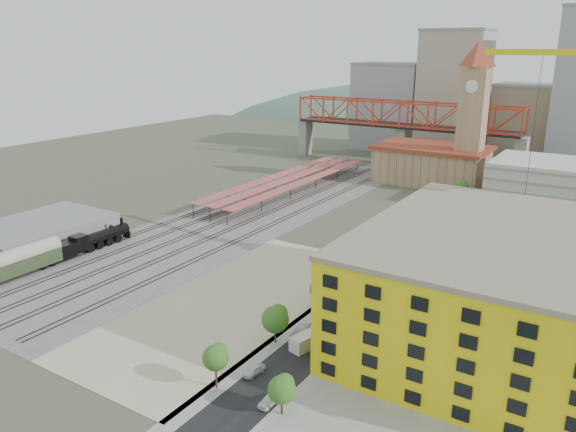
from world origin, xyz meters
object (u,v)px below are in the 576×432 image
Objects in this scene: construction_building at (510,290)px; site_trailer_b at (341,313)px; clock_tower at (474,102)px; car_0 at (254,371)px; site_trailer_d at (379,282)px; site_trailer_a at (313,338)px; site_trailer_c at (362,296)px; coach at (15,262)px; locomotive at (92,241)px.

site_trailer_b is at bearing -164.40° from construction_building.
clock_tower reaches higher than car_0.
site_trailer_b is at bearing 89.04° from car_0.
site_trailer_d reaches higher than site_trailer_b.
site_trailer_c is at bearing 103.58° from site_trailer_a.
site_trailer_b is at bearing 103.58° from site_trailer_a.
site_trailer_b is (8.00, -107.26, -27.35)m from clock_tower.
clock_tower reaches higher than coach.
clock_tower is 95.47m from site_trailer_d.
clock_tower is at bearing 98.95° from car_0.
clock_tower is 1.03× the size of construction_building.
site_trailer_a is at bearing -86.09° from clock_tower.
site_trailer_a is at bearing -146.65° from construction_building.
car_0 is at bearing -100.14° from site_trailer_d.
locomotive reaches higher than site_trailer_c.
site_trailer_a is 0.91× the size of site_trailer_b.
car_0 is at bearing -104.81° from site_trailer_c.
coach is at bearing -157.46° from site_trailer_d.
site_trailer_a is 2.29× the size of car_0.
site_trailer_c is at bearing 7.20° from locomotive.
site_trailer_c is at bearing 91.14° from car_0.
site_trailer_a is 9.85m from site_trailer_b.
construction_building is at bearing 46.93° from site_trailer_a.
construction_building reaches higher than locomotive.
site_trailer_a is 0.90× the size of site_trailer_d.
coach is at bearing -90.00° from locomotive.
coach is at bearing -163.92° from construction_building.
site_trailer_a is (66.00, -9.96, -1.03)m from locomotive.
site_trailer_d is at bearing 103.58° from site_trailer_a.
site_trailer_c is at bearing 108.25° from site_trailer_b.
locomotive is 67.92m from site_trailer_d.
clock_tower is 5.29× the size of site_trailer_b.
car_0 is (63.00, -22.29, -1.58)m from locomotive.
site_trailer_b is at bearing -0.10° from locomotive.
locomotive is 2.43× the size of site_trailer_d.
clock_tower reaches higher than locomotive.
site_trailer_d is (66.00, 35.40, -2.00)m from coach.
coach is at bearing -114.63° from clock_tower.
construction_building is at bearing -11.83° from site_trailer_c.
car_0 is at bearing -134.57° from construction_building.
construction_building is 5.67× the size of site_trailer_a.
site_trailer_b is 2.52× the size of car_0.
site_trailer_a is 0.96× the size of site_trailer_c.
clock_tower reaches higher than site_trailer_a.
site_trailer_d is at bearing 92.26° from car_0.
site_trailer_d is (0.00, 25.99, 0.13)m from site_trailer_a.
site_trailer_d reaches higher than car_0.
clock_tower is 110.98m from site_trailer_b.
locomotive is at bearing -175.55° from construction_building.
coach reaches higher than car_0.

